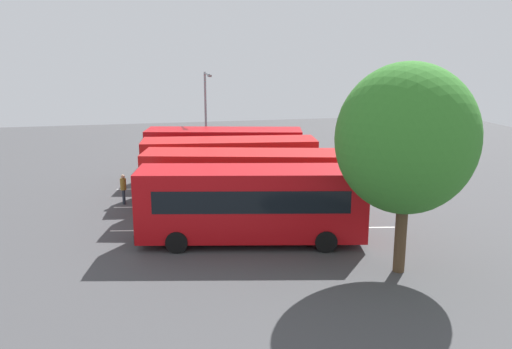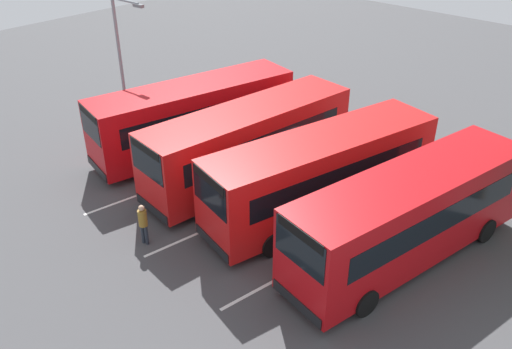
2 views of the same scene
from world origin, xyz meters
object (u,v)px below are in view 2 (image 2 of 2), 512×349
(bus_center_right, at_px, (321,173))
(bus_far_right, at_px, (409,214))
(bus_center_left, at_px, (249,142))
(pedestrian, at_px, (143,221))
(street_lamp, at_px, (123,55))
(bus_far_left, at_px, (194,116))

(bus_center_right, distance_m, bus_far_right, 3.81)
(bus_center_left, relative_size, pedestrian, 6.06)
(bus_far_right, xyz_separation_m, street_lamp, (-0.01, -15.65, 2.05))
(bus_far_left, xyz_separation_m, street_lamp, (0.54, -4.35, 2.05))
(bus_far_left, height_order, bus_far_right, same)
(bus_far_right, bearing_deg, bus_center_left, -80.87)
(pedestrian, relative_size, street_lamp, 0.25)
(bus_center_left, bearing_deg, bus_far_right, 94.88)
(bus_center_left, distance_m, bus_far_right, 7.57)
(pedestrian, xyz_separation_m, street_lamp, (-5.56, -8.41, 2.89))
(pedestrian, bearing_deg, bus_far_right, -66.27)
(bus_far_left, distance_m, bus_center_left, 3.74)
(bus_center_left, distance_m, pedestrian, 5.91)
(bus_far_right, relative_size, pedestrian, 6.09)
(pedestrian, bearing_deg, bus_far_left, 19.91)
(bus_center_left, relative_size, bus_far_right, 0.99)
(bus_center_right, xyz_separation_m, pedestrian, (5.82, -3.44, -0.84))
(pedestrian, bearing_deg, street_lamp, 42.79)
(street_lamp, bearing_deg, bus_center_right, -1.49)
(bus_far_right, height_order, pedestrian, bus_far_right)
(bus_center_right, relative_size, street_lamp, 1.50)
(bus_center_left, xyz_separation_m, street_lamp, (0.28, -8.08, 2.05))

